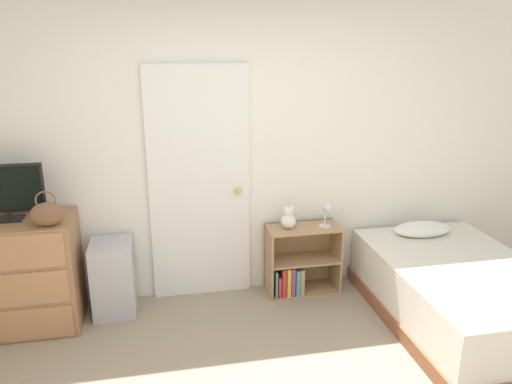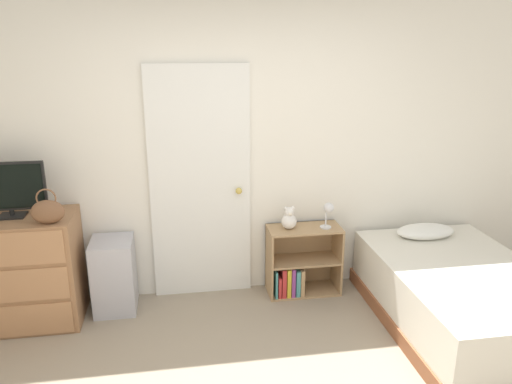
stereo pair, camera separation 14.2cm
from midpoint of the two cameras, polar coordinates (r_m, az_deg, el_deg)
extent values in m
cube|color=white|center=(4.26, -1.77, 4.65)|extent=(10.00, 0.06, 2.55)
cube|color=white|center=(4.25, -5.44, 0.81)|extent=(0.85, 0.04, 2.01)
sphere|color=gold|center=(4.26, -1.03, 0.12)|extent=(0.06, 0.06, 0.06)
cube|color=#996B47|center=(4.37, -24.39, -8.18)|extent=(0.89, 0.52, 0.89)
cube|color=#AB774F|center=(4.27, -24.79, -13.27)|extent=(0.82, 0.01, 0.26)
cube|color=#AB774F|center=(4.13, -25.31, -9.74)|extent=(0.82, 0.01, 0.26)
cube|color=#AB774F|center=(4.02, -25.84, -6.00)|extent=(0.82, 0.01, 0.26)
cube|color=black|center=(4.23, -25.22, -2.47)|extent=(0.19, 0.16, 0.01)
cylinder|color=black|center=(4.22, -25.26, -2.12)|extent=(0.04, 0.04, 0.04)
cube|color=black|center=(4.16, -25.63, 0.58)|extent=(0.55, 0.02, 0.38)
cube|color=black|center=(4.15, -25.68, 0.53)|extent=(0.51, 0.01, 0.34)
ellipsoid|color=brown|center=(3.94, -21.75, -2.14)|extent=(0.24, 0.11, 0.18)
torus|color=brown|center=(3.90, -21.92, -0.66)|extent=(0.14, 0.01, 0.14)
cube|color=#ADADB7|center=(4.36, -15.00, -9.17)|extent=(0.34, 0.37, 0.62)
cube|color=tan|center=(4.44, 2.45, -8.05)|extent=(0.02, 0.30, 0.62)
cube|color=tan|center=(4.60, 10.14, -7.40)|extent=(0.02, 0.30, 0.62)
cube|color=tan|center=(4.64, 6.24, -11.09)|extent=(0.60, 0.30, 0.02)
cube|color=tan|center=(4.51, 6.37, -7.74)|extent=(0.60, 0.30, 0.02)
cube|color=tan|center=(4.39, 6.50, -4.18)|extent=(0.60, 0.30, 0.02)
cube|color=tan|center=(4.64, 5.88, -6.98)|extent=(0.64, 0.01, 0.62)
cube|color=teal|center=(4.50, 3.03, -10.07)|extent=(0.02, 0.23, 0.25)
cube|color=red|center=(4.49, 3.48, -10.55)|extent=(0.02, 0.18, 0.19)
cube|color=red|center=(4.48, 3.99, -10.09)|extent=(0.04, 0.17, 0.27)
cube|color=gold|center=(4.50, 4.49, -9.97)|extent=(0.03, 0.19, 0.26)
cube|color=#8C3F8C|center=(4.53, 4.91, -9.77)|extent=(0.03, 0.24, 0.27)
cube|color=teal|center=(4.52, 5.54, -10.03)|extent=(0.04, 0.18, 0.24)
cube|color=tan|center=(4.54, 5.97, -9.86)|extent=(0.03, 0.22, 0.25)
sphere|color=silver|center=(4.33, 4.73, -3.38)|extent=(0.13, 0.13, 0.13)
sphere|color=silver|center=(4.30, 4.76, -2.28)|extent=(0.08, 0.08, 0.08)
sphere|color=silver|center=(4.27, 4.87, -2.51)|extent=(0.03, 0.03, 0.03)
sphere|color=silver|center=(4.28, 4.37, -1.91)|extent=(0.03, 0.03, 0.03)
sphere|color=silver|center=(4.29, 5.17, -1.87)|extent=(0.03, 0.03, 0.03)
cylinder|color=silver|center=(4.41, 8.86, -3.98)|extent=(0.10, 0.10, 0.01)
cylinder|color=silver|center=(4.38, 8.91, -3.00)|extent=(0.01, 0.01, 0.15)
sphere|color=silver|center=(4.34, 9.25, -1.79)|extent=(0.09, 0.09, 0.09)
cube|color=brown|center=(4.43, 22.99, -13.22)|extent=(1.17, 1.80, 0.12)
cube|color=silver|center=(4.31, 23.38, -10.32)|extent=(1.14, 1.75, 0.38)
ellipsoid|color=white|center=(4.72, 19.61, -4.26)|extent=(0.53, 0.28, 0.12)
camera|label=1|loc=(0.07, -89.01, 0.31)|focal=35.00mm
camera|label=2|loc=(0.07, 90.99, -0.31)|focal=35.00mm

